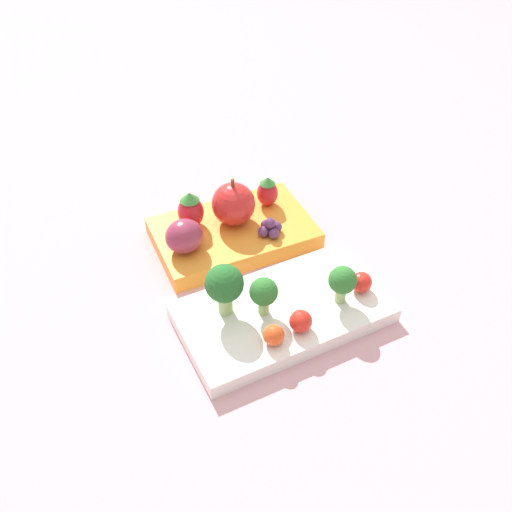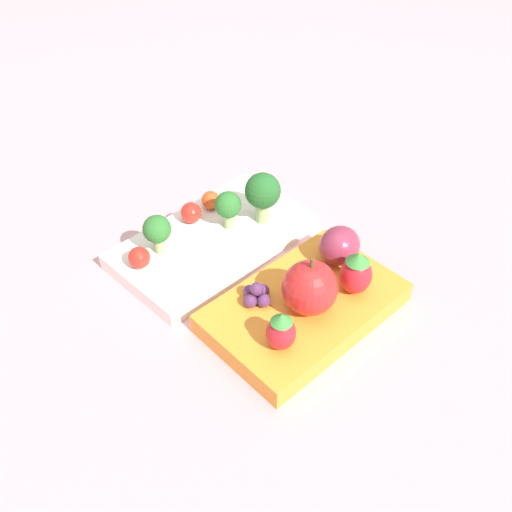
{
  "view_description": "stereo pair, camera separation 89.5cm",
  "coord_description": "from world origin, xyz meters",
  "px_view_note": "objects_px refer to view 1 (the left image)",
  "views": [
    {
      "loc": [
        0.24,
        0.41,
        0.46
      ],
      "look_at": [
        0.01,
        0.0,
        0.03
      ],
      "focal_mm": 40.0,
      "sensor_mm": 36.0,
      "label": 1
    },
    {
      "loc": [
        -0.31,
        -0.29,
        0.42
      ],
      "look_at": [
        0.01,
        0.0,
        0.03
      ],
      "focal_mm": 40.0,
      "sensor_mm": 36.0,
      "label": 2
    }
  ],
  "objects_px": {
    "broccoli_floret_0": "(342,281)",
    "apple": "(233,204)",
    "grape_cluster": "(270,228)",
    "bento_box_fruit": "(233,234)",
    "cherry_tomato_2": "(361,282)",
    "cherry_tomato_1": "(301,321)",
    "strawberry_1": "(267,192)",
    "broccoli_floret_2": "(264,293)",
    "broccoli_floret_1": "(224,285)",
    "bento_box_savoury": "(283,312)",
    "plum": "(184,236)",
    "strawberry_0": "(191,210)",
    "cherry_tomato_0": "(274,335)"
  },
  "relations": [
    {
      "from": "apple",
      "to": "grape_cluster",
      "type": "distance_m",
      "value": 0.05
    },
    {
      "from": "cherry_tomato_0",
      "to": "broccoli_floret_0",
      "type": "bearing_deg",
      "value": -171.09
    },
    {
      "from": "broccoli_floret_2",
      "to": "cherry_tomato_2",
      "type": "relative_size",
      "value": 1.97
    },
    {
      "from": "bento_box_savoury",
      "to": "broccoli_floret_1",
      "type": "bearing_deg",
      "value": -23.47
    },
    {
      "from": "bento_box_fruit",
      "to": "broccoli_floret_2",
      "type": "height_order",
      "value": "broccoli_floret_2"
    },
    {
      "from": "cherry_tomato_2",
      "to": "strawberry_1",
      "type": "xyz_separation_m",
      "value": [
        0.01,
        -0.18,
        0.01
      ]
    },
    {
      "from": "cherry_tomato_0",
      "to": "strawberry_1",
      "type": "xyz_separation_m",
      "value": [
        -0.11,
        -0.19,
        0.01
      ]
    },
    {
      "from": "broccoli_floret_1",
      "to": "broccoli_floret_2",
      "type": "distance_m",
      "value": 0.04
    },
    {
      "from": "apple",
      "to": "strawberry_0",
      "type": "distance_m",
      "value": 0.05
    },
    {
      "from": "plum",
      "to": "strawberry_0",
      "type": "bearing_deg",
      "value": -124.0
    },
    {
      "from": "broccoli_floret_0",
      "to": "strawberry_0",
      "type": "distance_m",
      "value": 0.21
    },
    {
      "from": "apple",
      "to": "grape_cluster",
      "type": "bearing_deg",
      "value": 122.33
    },
    {
      "from": "broccoli_floret_1",
      "to": "apple",
      "type": "distance_m",
      "value": 0.15
    },
    {
      "from": "strawberry_0",
      "to": "cherry_tomato_2",
      "type": "bearing_deg",
      "value": 121.64
    },
    {
      "from": "broccoli_floret_0",
      "to": "apple",
      "type": "height_order",
      "value": "apple"
    },
    {
      "from": "broccoli_floret_2",
      "to": "grape_cluster",
      "type": "bearing_deg",
      "value": -123.45
    },
    {
      "from": "broccoli_floret_1",
      "to": "cherry_tomato_0",
      "type": "xyz_separation_m",
      "value": [
        -0.02,
        0.06,
        -0.03
      ]
    },
    {
      "from": "strawberry_0",
      "to": "plum",
      "type": "bearing_deg",
      "value": 56.0
    },
    {
      "from": "bento_box_savoury",
      "to": "cherry_tomato_2",
      "type": "bearing_deg",
      "value": 167.11
    },
    {
      "from": "bento_box_fruit",
      "to": "strawberry_1",
      "type": "bearing_deg",
      "value": -162.53
    },
    {
      "from": "cherry_tomato_2",
      "to": "strawberry_0",
      "type": "height_order",
      "value": "strawberry_0"
    },
    {
      "from": "strawberry_0",
      "to": "plum",
      "type": "relative_size",
      "value": 1.09
    },
    {
      "from": "broccoli_floret_2",
      "to": "bento_box_savoury",
      "type": "bearing_deg",
      "value": 170.32
    },
    {
      "from": "bento_box_fruit",
      "to": "cherry_tomato_2",
      "type": "distance_m",
      "value": 0.18
    },
    {
      "from": "cherry_tomato_1",
      "to": "grape_cluster",
      "type": "distance_m",
      "value": 0.15
    },
    {
      "from": "broccoli_floret_2",
      "to": "plum",
      "type": "height_order",
      "value": "broccoli_floret_2"
    },
    {
      "from": "bento_box_savoury",
      "to": "apple",
      "type": "xyz_separation_m",
      "value": [
        -0.02,
        -0.15,
        0.04
      ]
    },
    {
      "from": "bento_box_fruit",
      "to": "cherry_tomato_2",
      "type": "height_order",
      "value": "cherry_tomato_2"
    },
    {
      "from": "broccoli_floret_1",
      "to": "cherry_tomato_1",
      "type": "distance_m",
      "value": 0.08
    },
    {
      "from": "strawberry_1",
      "to": "apple",
      "type": "bearing_deg",
      "value": 10.82
    },
    {
      "from": "broccoli_floret_1",
      "to": "broccoli_floret_2",
      "type": "bearing_deg",
      "value": 148.93
    },
    {
      "from": "cherry_tomato_2",
      "to": "broccoli_floret_0",
      "type": "bearing_deg",
      "value": 4.3
    },
    {
      "from": "cherry_tomato_2",
      "to": "strawberry_0",
      "type": "relative_size",
      "value": 0.48
    },
    {
      "from": "bento_box_savoury",
      "to": "cherry_tomato_2",
      "type": "relative_size",
      "value": 9.75
    },
    {
      "from": "cherry_tomato_2",
      "to": "broccoli_floret_1",
      "type": "bearing_deg",
      "value": -17.18
    },
    {
      "from": "apple",
      "to": "strawberry_1",
      "type": "distance_m",
      "value": 0.05
    },
    {
      "from": "bento_box_fruit",
      "to": "broccoli_floret_1",
      "type": "relative_size",
      "value": 3.28
    },
    {
      "from": "cherry_tomato_1",
      "to": "plum",
      "type": "relative_size",
      "value": 0.53
    },
    {
      "from": "bento_box_fruit",
      "to": "grape_cluster",
      "type": "distance_m",
      "value": 0.05
    },
    {
      "from": "grape_cluster",
      "to": "strawberry_0",
      "type": "bearing_deg",
      "value": -39.18
    },
    {
      "from": "broccoli_floret_1",
      "to": "strawberry_0",
      "type": "xyz_separation_m",
      "value": [
        -0.03,
        -0.14,
        -0.01
      ]
    },
    {
      "from": "bento_box_savoury",
      "to": "cherry_tomato_1",
      "type": "height_order",
      "value": "cherry_tomato_1"
    },
    {
      "from": "broccoli_floret_2",
      "to": "cherry_tomato_1",
      "type": "height_order",
      "value": "broccoli_floret_2"
    },
    {
      "from": "broccoli_floret_0",
      "to": "strawberry_0",
      "type": "relative_size",
      "value": 0.95
    },
    {
      "from": "broccoli_floret_0",
      "to": "grape_cluster",
      "type": "xyz_separation_m",
      "value": [
        0.01,
        -0.13,
        -0.02
      ]
    },
    {
      "from": "cherry_tomato_2",
      "to": "strawberry_0",
      "type": "distance_m",
      "value": 0.22
    },
    {
      "from": "grape_cluster",
      "to": "cherry_tomato_1",
      "type": "bearing_deg",
      "value": 71.69
    },
    {
      "from": "broccoli_floret_1",
      "to": "cherry_tomato_0",
      "type": "height_order",
      "value": "broccoli_floret_1"
    },
    {
      "from": "broccoli_floret_1",
      "to": "strawberry_1",
      "type": "relative_size",
      "value": 1.49
    },
    {
      "from": "plum",
      "to": "grape_cluster",
      "type": "height_order",
      "value": "plum"
    }
  ]
}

